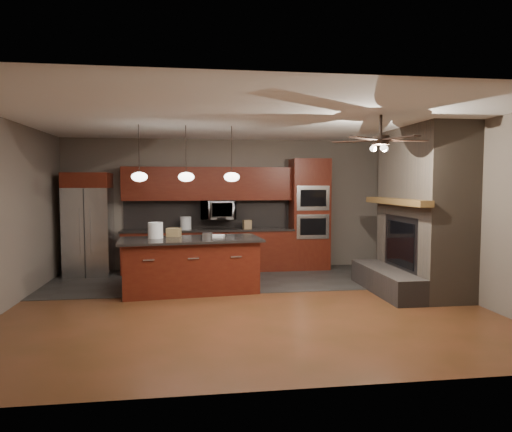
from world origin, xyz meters
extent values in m
plane|color=brown|center=(0.00, 0.00, 0.00)|extent=(7.00, 7.00, 0.00)
cube|color=white|center=(0.00, 0.00, 2.80)|extent=(7.00, 6.00, 0.02)
cube|color=#685F53|center=(0.00, 3.00, 1.40)|extent=(7.00, 0.02, 2.80)
cube|color=#685F53|center=(3.50, 0.00, 1.40)|extent=(0.02, 6.00, 2.80)
cube|color=#685F53|center=(-3.50, 0.00, 1.40)|extent=(0.02, 6.00, 2.80)
cube|color=#2E2C2A|center=(0.00, 1.80, 0.01)|extent=(7.00, 2.40, 0.01)
cube|color=brown|center=(3.10, 0.40, 1.40)|extent=(0.80, 2.00, 2.80)
cube|color=#3F3734|center=(2.45, 0.40, 0.20)|extent=(0.50, 2.00, 0.40)
cube|color=#2D2D30|center=(2.72, 0.40, 0.83)|extent=(0.05, 1.20, 0.95)
cube|color=black|center=(2.70, 0.40, 0.83)|extent=(0.02, 1.00, 0.75)
cube|color=brown|center=(2.60, 0.40, 1.55)|extent=(0.22, 2.10, 0.10)
cube|color=#581E10|center=(-0.48, 2.70, 0.43)|extent=(3.55, 0.60, 0.86)
cube|color=black|center=(-0.48, 2.70, 0.88)|extent=(3.59, 0.64, 0.04)
cube|color=black|center=(-0.48, 2.98, 1.20)|extent=(3.55, 0.03, 0.60)
cube|color=#581E10|center=(-0.48, 2.83, 1.85)|extent=(3.55, 0.35, 0.70)
cube|color=#581E10|center=(1.70, 2.70, 1.19)|extent=(0.80, 0.60, 2.38)
cube|color=silver|center=(1.70, 2.40, 0.95)|extent=(0.70, 0.03, 0.52)
cube|color=black|center=(1.70, 2.38, 0.95)|extent=(0.55, 0.02, 0.35)
cube|color=silver|center=(1.70, 2.40, 1.55)|extent=(0.70, 0.03, 0.52)
cube|color=black|center=(1.70, 2.38, 1.55)|extent=(0.55, 0.02, 0.35)
imported|color=silver|center=(-0.27, 2.75, 1.30)|extent=(0.73, 0.41, 0.50)
cube|color=silver|center=(-2.88, 2.62, 0.88)|extent=(0.88, 0.72, 1.77)
cube|color=#2D2D30|center=(-2.88, 2.26, 0.88)|extent=(0.02, 0.02, 1.75)
cube|color=silver|center=(-2.98, 2.25, 0.94)|extent=(0.03, 0.03, 0.88)
cube|color=silver|center=(-2.78, 2.25, 0.94)|extent=(0.03, 0.03, 0.88)
cube|color=#581E10|center=(-2.88, 2.62, 1.92)|extent=(0.88, 0.72, 0.30)
cube|color=#581E10|center=(-0.84, 0.91, 0.44)|extent=(2.30, 1.15, 0.88)
cube|color=black|center=(-0.84, 0.91, 0.90)|extent=(2.47, 1.31, 0.04)
cylinder|color=white|center=(-1.43, 1.00, 1.06)|extent=(0.26, 0.26, 0.27)
cylinder|color=#A5A5A9|center=(-0.56, 0.69, 0.98)|extent=(0.18, 0.18, 0.11)
cube|color=white|center=(-0.44, 1.06, 0.94)|extent=(0.40, 0.32, 0.04)
cube|color=olive|center=(-1.13, 1.23, 0.99)|extent=(0.27, 0.23, 0.15)
cylinder|color=silver|center=(-0.95, 2.70, 1.03)|extent=(0.29, 0.29, 0.26)
cube|color=#9F7C52|center=(0.34, 2.65, 0.99)|extent=(0.19, 0.16, 0.18)
cylinder|color=black|center=(-1.65, 0.70, 2.41)|extent=(0.01, 0.01, 0.78)
ellipsoid|color=white|center=(-1.65, 0.70, 1.96)|extent=(0.26, 0.26, 0.16)
cylinder|color=black|center=(-0.90, 0.70, 2.41)|extent=(0.01, 0.01, 0.78)
ellipsoid|color=white|center=(-0.90, 0.70, 1.96)|extent=(0.26, 0.26, 0.16)
cylinder|color=black|center=(-0.15, 0.70, 2.41)|extent=(0.01, 0.01, 0.78)
ellipsoid|color=white|center=(-0.15, 0.70, 1.96)|extent=(0.26, 0.26, 0.16)
cylinder|color=black|center=(1.80, -0.80, 2.65)|extent=(0.04, 0.04, 0.30)
cylinder|color=black|center=(1.80, -0.80, 2.45)|extent=(0.24, 0.24, 0.12)
cube|color=black|center=(2.18, -0.80, 2.45)|extent=(0.60, 0.12, 0.01)
cube|color=black|center=(1.92, -0.44, 2.45)|extent=(0.30, 0.61, 0.01)
cube|color=black|center=(1.49, -0.58, 2.45)|extent=(0.56, 0.45, 0.01)
cube|color=black|center=(1.49, -1.02, 2.45)|extent=(0.56, 0.45, 0.01)
cube|color=black|center=(1.92, -1.16, 2.45)|extent=(0.30, 0.61, 0.01)
camera|label=1|loc=(-0.79, -6.89, 1.84)|focal=32.00mm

